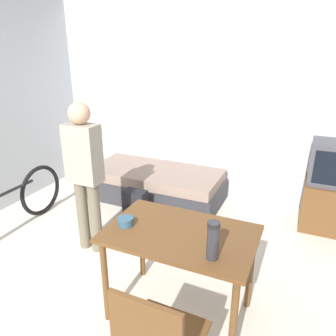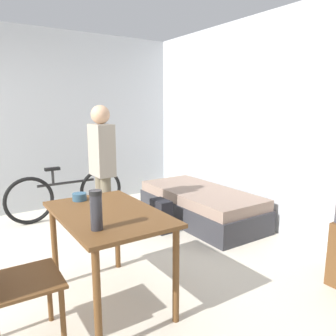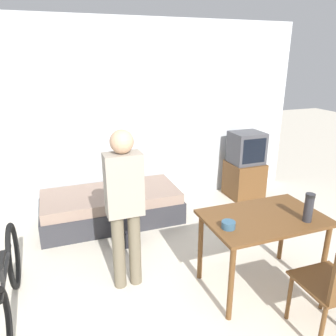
{
  "view_description": "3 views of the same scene",
  "coord_description": "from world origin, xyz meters",
  "px_view_note": "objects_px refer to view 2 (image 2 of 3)",
  "views": [
    {
      "loc": [
        1.45,
        -1.12,
        2.1
      ],
      "look_at": [
        0.14,
        1.84,
        0.86
      ],
      "focal_mm": 35.0,
      "sensor_mm": 36.0,
      "label": 1
    },
    {
      "loc": [
        2.97,
        -0.09,
        1.58
      ],
      "look_at": [
        0.32,
        1.66,
        0.97
      ],
      "focal_mm": 35.0,
      "sensor_mm": 36.0,
      "label": 2
    },
    {
      "loc": [
        -1.11,
        -1.41,
        2.19
      ],
      "look_at": [
        0.08,
        1.85,
        1.0
      ],
      "focal_mm": 35.0,
      "sensor_mm": 36.0,
      "label": 3
    }
  ],
  "objects_px": {
    "dining_table": "(108,224)",
    "person_standing": "(102,164)",
    "bicycle": "(67,194)",
    "thermos_flask": "(96,208)",
    "daybed": "(200,205)",
    "backpack": "(161,216)",
    "wooden_chair": "(6,277)",
    "mate_bowl": "(79,197)"
  },
  "relations": [
    {
      "from": "thermos_flask",
      "to": "dining_table",
      "type": "bearing_deg",
      "value": 145.84
    },
    {
      "from": "bicycle",
      "to": "mate_bowl",
      "type": "relative_size",
      "value": 13.82
    },
    {
      "from": "dining_table",
      "to": "bicycle",
      "type": "height_order",
      "value": "dining_table"
    },
    {
      "from": "person_standing",
      "to": "thermos_flask",
      "type": "relative_size",
      "value": 5.9
    },
    {
      "from": "mate_bowl",
      "to": "person_standing",
      "type": "bearing_deg",
      "value": 145.67
    },
    {
      "from": "bicycle",
      "to": "dining_table",
      "type": "bearing_deg",
      "value": -8.43
    },
    {
      "from": "mate_bowl",
      "to": "backpack",
      "type": "bearing_deg",
      "value": 117.12
    },
    {
      "from": "mate_bowl",
      "to": "daybed",
      "type": "bearing_deg",
      "value": 109.7
    },
    {
      "from": "backpack",
      "to": "bicycle",
      "type": "bearing_deg",
      "value": -145.83
    },
    {
      "from": "daybed",
      "to": "backpack",
      "type": "bearing_deg",
      "value": -85.48
    },
    {
      "from": "person_standing",
      "to": "backpack",
      "type": "distance_m",
      "value": 1.01
    },
    {
      "from": "thermos_flask",
      "to": "mate_bowl",
      "type": "xyz_separation_m",
      "value": [
        -0.74,
        0.13,
        -0.12
      ]
    },
    {
      "from": "wooden_chair",
      "to": "thermos_flask",
      "type": "bearing_deg",
      "value": 75.09
    },
    {
      "from": "dining_table",
      "to": "thermos_flask",
      "type": "bearing_deg",
      "value": -34.16
    },
    {
      "from": "daybed",
      "to": "person_standing",
      "type": "xyz_separation_m",
      "value": [
        -0.1,
        -1.38,
        0.7
      ]
    },
    {
      "from": "thermos_flask",
      "to": "backpack",
      "type": "bearing_deg",
      "value": 135.06
    },
    {
      "from": "mate_bowl",
      "to": "backpack",
      "type": "relative_size",
      "value": 0.29
    },
    {
      "from": "wooden_chair",
      "to": "thermos_flask",
      "type": "xyz_separation_m",
      "value": [
        0.15,
        0.55,
        0.39
      ]
    },
    {
      "from": "bicycle",
      "to": "backpack",
      "type": "bearing_deg",
      "value": 34.17
    },
    {
      "from": "person_standing",
      "to": "thermos_flask",
      "type": "bearing_deg",
      "value": -23.7
    },
    {
      "from": "dining_table",
      "to": "bicycle",
      "type": "distance_m",
      "value": 2.32
    },
    {
      "from": "daybed",
      "to": "wooden_chair",
      "type": "bearing_deg",
      "value": -63.86
    },
    {
      "from": "dining_table",
      "to": "daybed",
      "type": "bearing_deg",
      "value": 121.21
    },
    {
      "from": "backpack",
      "to": "mate_bowl",
      "type": "bearing_deg",
      "value": -62.88
    },
    {
      "from": "daybed",
      "to": "backpack",
      "type": "relative_size",
      "value": 4.53
    },
    {
      "from": "mate_bowl",
      "to": "dining_table",
      "type": "bearing_deg",
      "value": 10.41
    },
    {
      "from": "person_standing",
      "to": "bicycle",
      "type": "bearing_deg",
      "value": -173.25
    },
    {
      "from": "wooden_chair",
      "to": "dining_table",
      "type": "bearing_deg",
      "value": 101.99
    },
    {
      "from": "dining_table",
      "to": "mate_bowl",
      "type": "relative_size",
      "value": 9.28
    },
    {
      "from": "thermos_flask",
      "to": "backpack",
      "type": "xyz_separation_m",
      "value": [
        -1.37,
        1.37,
        -0.71
      ]
    },
    {
      "from": "dining_table",
      "to": "bicycle",
      "type": "xyz_separation_m",
      "value": [
        -2.27,
        0.34,
        -0.32
      ]
    },
    {
      "from": "dining_table",
      "to": "person_standing",
      "type": "height_order",
      "value": "person_standing"
    },
    {
      "from": "mate_bowl",
      "to": "wooden_chair",
      "type": "bearing_deg",
      "value": -49.14
    },
    {
      "from": "daybed",
      "to": "mate_bowl",
      "type": "relative_size",
      "value": 15.48
    },
    {
      "from": "daybed",
      "to": "bicycle",
      "type": "distance_m",
      "value": 1.9
    },
    {
      "from": "person_standing",
      "to": "mate_bowl",
      "type": "bearing_deg",
      "value": -34.33
    },
    {
      "from": "wooden_chair",
      "to": "bicycle",
      "type": "height_order",
      "value": "wooden_chair"
    },
    {
      "from": "dining_table",
      "to": "person_standing",
      "type": "distance_m",
      "value": 1.33
    },
    {
      "from": "daybed",
      "to": "dining_table",
      "type": "bearing_deg",
      "value": -58.79
    },
    {
      "from": "daybed",
      "to": "dining_table",
      "type": "height_order",
      "value": "dining_table"
    },
    {
      "from": "daybed",
      "to": "thermos_flask",
      "type": "xyz_separation_m",
      "value": [
        1.42,
        -2.05,
        0.7
      ]
    },
    {
      "from": "dining_table",
      "to": "person_standing",
      "type": "relative_size",
      "value": 0.71
    }
  ]
}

